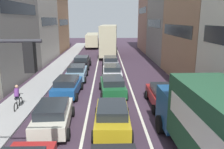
# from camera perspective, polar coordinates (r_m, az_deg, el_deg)

# --- Properties ---
(sidewalk_left) EXTENTS (2.60, 64.00, 0.14)m
(sidewalk_left) POSITION_cam_1_polar(r_m,az_deg,el_deg) (27.27, -14.64, 0.78)
(sidewalk_left) COLOR #9E9E9E
(sidewalk_left) RESTS_ON ground
(lane_stripe_left) EXTENTS (0.16, 60.00, 0.01)m
(lane_stripe_left) POSITION_cam_1_polar(r_m,az_deg,el_deg) (26.59, -4.09, 0.73)
(lane_stripe_left) COLOR silver
(lane_stripe_left) RESTS_ON ground
(lane_stripe_right) EXTENTS (0.16, 60.00, 0.01)m
(lane_stripe_right) POSITION_cam_1_polar(r_m,az_deg,el_deg) (26.64, 3.24, 0.77)
(lane_stripe_right) COLOR silver
(lane_stripe_right) RESTS_ON ground
(building_row_left) EXTENTS (7.20, 43.90, 12.98)m
(building_row_left) POSITION_cam_1_polar(r_m,az_deg,el_deg) (29.90, -24.69, 11.75)
(building_row_left) COLOR beige
(building_row_left) RESTS_ON ground
(building_row_right) EXTENTS (7.20, 43.90, 14.16)m
(building_row_right) POSITION_cam_1_polar(r_m,az_deg,el_deg) (31.54, 18.16, 12.33)
(building_row_right) COLOR #936B5B
(building_row_right) RESTS_ON ground
(removalist_box_truck) EXTENTS (2.85, 7.76, 3.58)m
(removalist_box_truck) POSITION_cam_1_polar(r_m,az_deg,el_deg) (9.98, 23.69, -11.10)
(removalist_box_truck) COLOR navy
(removalist_box_truck) RESTS_ON ground
(sedan_centre_lane_second) EXTENTS (2.12, 4.33, 1.49)m
(sedan_centre_lane_second) POSITION_cam_1_polar(r_m,az_deg,el_deg) (12.66, 0.04, -10.38)
(sedan_centre_lane_second) COLOR #B29319
(sedan_centre_lane_second) RESTS_ON ground
(wagon_left_lane_second) EXTENTS (2.27, 4.40, 1.49)m
(wagon_left_lane_second) POSITION_cam_1_polar(r_m,az_deg,el_deg) (13.17, -14.62, -9.86)
(wagon_left_lane_second) COLOR beige
(wagon_left_lane_second) RESTS_ON ground
(hatchback_centre_lane_third) EXTENTS (2.29, 4.41, 1.49)m
(hatchback_centre_lane_third) POSITION_cam_1_polar(r_m,az_deg,el_deg) (18.21, 0.13, -2.77)
(hatchback_centre_lane_third) COLOR #19592D
(hatchback_centre_lane_third) RESTS_ON ground
(sedan_left_lane_third) EXTENTS (2.18, 4.36, 1.49)m
(sedan_left_lane_third) POSITION_cam_1_polar(r_m,az_deg,el_deg) (18.47, -11.19, -2.81)
(sedan_left_lane_third) COLOR #194C8C
(sedan_left_lane_third) RESTS_ON ground
(coupe_centre_lane_fourth) EXTENTS (2.10, 4.32, 1.49)m
(coupe_centre_lane_fourth) POSITION_cam_1_polar(r_m,az_deg,el_deg) (22.92, 0.01, 0.68)
(coupe_centre_lane_fourth) COLOR silver
(coupe_centre_lane_fourth) RESTS_ON ground
(sedan_left_lane_fourth) EXTENTS (2.11, 4.33, 1.49)m
(sedan_left_lane_fourth) POSITION_cam_1_polar(r_m,az_deg,el_deg) (23.14, -8.87, 0.64)
(sedan_left_lane_fourth) COLOR #759EB7
(sedan_left_lane_fourth) RESTS_ON ground
(sedan_centre_lane_fifth) EXTENTS (2.14, 4.34, 1.49)m
(sedan_centre_lane_fifth) POSITION_cam_1_polar(r_m,az_deg,el_deg) (28.28, -0.37, 3.18)
(sedan_centre_lane_fifth) COLOR gray
(sedan_centre_lane_fifth) RESTS_ON ground
(sedan_left_lane_fifth) EXTENTS (2.13, 4.33, 1.49)m
(sedan_left_lane_fifth) POSITION_cam_1_polar(r_m,az_deg,el_deg) (28.69, -7.60, 3.22)
(sedan_left_lane_fifth) COLOR black
(sedan_left_lane_fifth) RESTS_ON ground
(sedan_right_lane_behind_truck) EXTENTS (2.07, 4.31, 1.49)m
(sedan_right_lane_behind_truck) POSITION_cam_1_polar(r_m,az_deg,el_deg) (16.27, 12.89, -5.16)
(sedan_right_lane_behind_truck) COLOR #A51E1E
(sedan_right_lane_behind_truck) RESTS_ON ground
(bus_mid_queue_primary) EXTENTS (3.20, 10.61, 5.06)m
(bus_mid_queue_primary) POSITION_cam_1_polar(r_m,az_deg,el_deg) (37.78, -0.78, 8.95)
(bus_mid_queue_primary) COLOR #BFB793
(bus_mid_queue_primary) RESTS_ON ground
(bus_far_queue_secondary) EXTENTS (3.01, 10.56, 2.90)m
(bus_far_queue_secondary) POSITION_cam_1_polar(r_m,az_deg,el_deg) (50.75, -4.99, 8.91)
(bus_far_queue_secondary) COLOR #BFB793
(bus_far_queue_secondary) RESTS_ON ground
(cyclist_on_sidewalk) EXTENTS (0.50, 1.73, 1.72)m
(cyclist_on_sidewalk) POSITION_cam_1_polar(r_m,az_deg,el_deg) (16.55, -22.77, -5.41)
(cyclist_on_sidewalk) COLOR black
(cyclist_on_sidewalk) RESTS_ON ground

